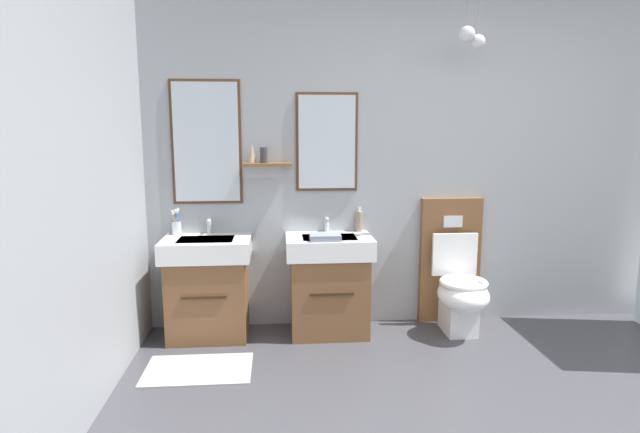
# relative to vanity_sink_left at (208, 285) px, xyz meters

# --- Properties ---
(wall_back) EXTENTS (5.05, 0.47, 2.74)m
(wall_back) POSITION_rel_vanity_sink_left_xyz_m (1.92, 0.25, 0.98)
(wall_back) COLOR #999EA3
(wall_back) RESTS_ON ground
(bath_mat) EXTENTS (0.68, 0.44, 0.01)m
(bath_mat) POSITION_rel_vanity_sink_left_xyz_m (0.00, -0.58, -0.38)
(bath_mat) COLOR #9E9993
(bath_mat) RESTS_ON ground
(vanity_sink_left) EXTENTS (0.64, 0.47, 0.75)m
(vanity_sink_left) POSITION_rel_vanity_sink_left_xyz_m (0.00, 0.00, 0.00)
(vanity_sink_left) COLOR brown
(vanity_sink_left) RESTS_ON ground
(tap_on_left_sink) EXTENTS (0.03, 0.13, 0.11)m
(tap_on_left_sink) POSITION_rel_vanity_sink_left_xyz_m (-0.00, 0.17, 0.43)
(tap_on_left_sink) COLOR silver
(tap_on_left_sink) RESTS_ON vanity_sink_left
(vanity_sink_right) EXTENTS (0.64, 0.47, 0.75)m
(vanity_sink_right) POSITION_rel_vanity_sink_left_xyz_m (0.90, 0.00, 0.00)
(vanity_sink_right) COLOR brown
(vanity_sink_right) RESTS_ON ground
(tap_on_right_sink) EXTENTS (0.03, 0.13, 0.11)m
(tap_on_right_sink) POSITION_rel_vanity_sink_left_xyz_m (0.90, 0.17, 0.43)
(tap_on_right_sink) COLOR silver
(tap_on_right_sink) RESTS_ON vanity_sink_right
(toilet) EXTENTS (0.48, 0.62, 1.00)m
(toilet) POSITION_rel_vanity_sink_left_xyz_m (1.88, -0.01, -0.01)
(toilet) COLOR brown
(toilet) RESTS_ON ground
(toothbrush_cup) EXTENTS (0.07, 0.07, 0.20)m
(toothbrush_cup) POSITION_rel_vanity_sink_left_xyz_m (-0.24, 0.15, 0.42)
(toothbrush_cup) COLOR silver
(toothbrush_cup) RESTS_ON vanity_sink_left
(soap_dispenser) EXTENTS (0.06, 0.06, 0.19)m
(soap_dispenser) POSITION_rel_vanity_sink_left_xyz_m (1.15, 0.16, 0.44)
(soap_dispenser) COLOR gray
(soap_dispenser) RESTS_ON vanity_sink_right
(folded_hand_towel) EXTENTS (0.22, 0.16, 0.04)m
(folded_hand_towel) POSITION_rel_vanity_sink_left_xyz_m (0.86, -0.13, 0.38)
(folded_hand_towel) COLOR gray
(folded_hand_towel) RESTS_ON vanity_sink_right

